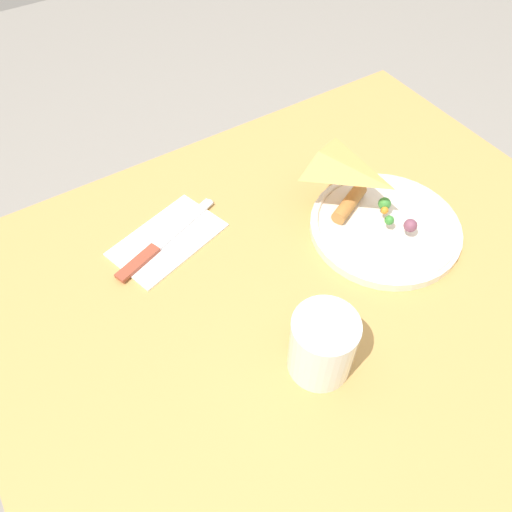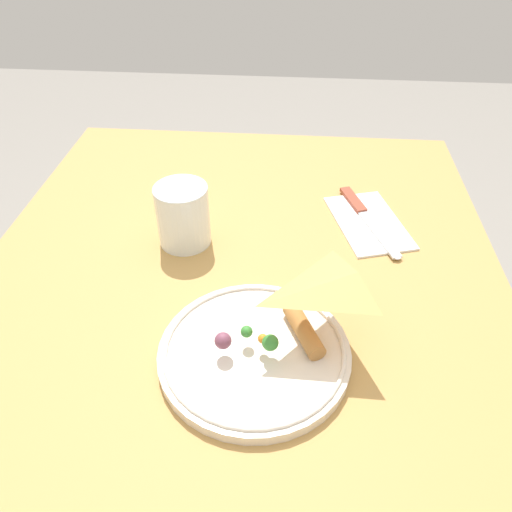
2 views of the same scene
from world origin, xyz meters
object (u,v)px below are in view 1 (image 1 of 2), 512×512
plate_pizza (384,225)px  butter_knife (162,242)px  dining_table (314,328)px  napkin_folded (168,239)px  milk_glass (322,347)px

plate_pizza → butter_knife: 0.37m
butter_knife → dining_table: bearing=-71.9°
dining_table → plate_pizza: (0.16, 0.04, 0.13)m
plate_pizza → dining_table: bearing=-166.0°
dining_table → butter_knife: (-0.17, 0.21, 0.12)m
napkin_folded → plate_pizza: bearing=-28.9°
plate_pizza → butter_knife: size_ratio=1.18×
dining_table → milk_glass: bearing=-128.4°
plate_pizza → milk_glass: milk_glass is taller
dining_table → butter_knife: butter_knife is taller
plate_pizza → napkin_folded: size_ratio=1.22×
dining_table → plate_pizza: size_ratio=3.95×
milk_glass → butter_knife: (-0.09, 0.31, -0.04)m
napkin_folded → milk_glass: bearing=-76.3°
butter_knife → milk_glass: bearing=-94.5°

